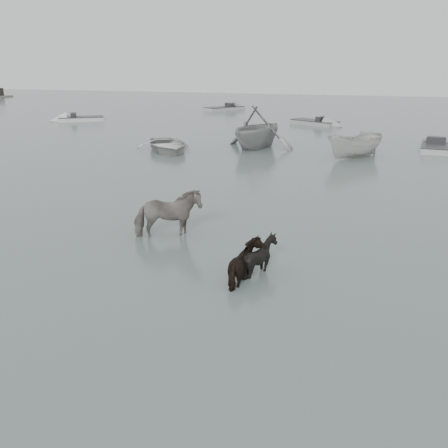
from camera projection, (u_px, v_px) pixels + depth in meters
The scene contains 11 objects.
ground at pixel (184, 253), 14.40m from camera, with size 140.00×140.00×0.00m, color #4A5755.
pony_pinto at pixel (167, 210), 15.47m from camera, with size 0.95×2.09×1.76m, color black.
pony_dark at pixel (248, 256), 12.45m from camera, with size 1.32×1.13×1.33m, color black.
pony_black at pixel (260, 250), 12.96m from camera, with size 1.00×1.12×1.24m, color black.
rowboat_lead at pixel (167, 143), 30.34m from camera, with size 3.32×4.65×0.96m, color beige.
rowboat_trail at pixel (258, 126), 31.17m from camera, with size 4.53×5.24×2.76m, color gray.
boat_small at pixel (355, 144), 28.10m from camera, with size 1.53×4.06×1.57m, color #B9B9B4.
skiff_port at pixel (436, 144), 30.57m from camera, with size 5.18×1.60×0.75m, color #A6A9A6, non-canonical shape.
skiff_outer at pixel (81, 117), 45.29m from camera, with size 5.45×1.60×0.75m, color silver, non-canonical shape.
skiff_mid at pixel (315, 120), 42.63m from camera, with size 5.71×1.60×0.75m, color gray, non-canonical shape.
skiff_far at pixel (224, 107), 54.84m from camera, with size 6.33×1.60×0.75m, color #A3A6A3, non-canonical shape.
Camera 1 is at (4.79, -12.58, 5.32)m, focal length 40.00 mm.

